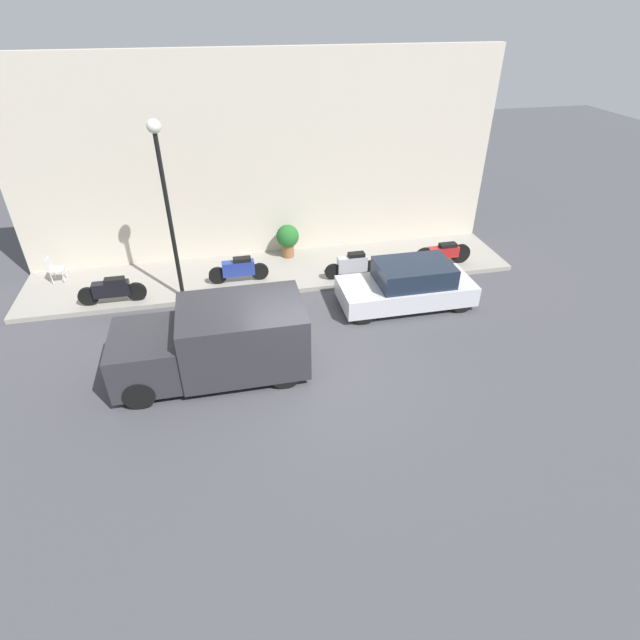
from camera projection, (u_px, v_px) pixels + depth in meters
name	position (u px, v px, depth m)	size (l,w,h in m)	color
ground_plane	(304.00, 373.00, 12.29)	(60.00, 60.00, 0.00)	#47474C
sidewalk	(274.00, 272.00, 16.63)	(2.88, 15.73, 0.15)	gray
building_facade	(263.00, 161.00, 16.17)	(0.30, 15.73, 6.59)	beige
parked_car	(408.00, 285.00, 14.70)	(1.70, 3.94, 1.34)	silver
delivery_van	(214.00, 341.00, 11.84)	(2.03, 4.51, 1.80)	#2D2D33
motorcycle_red	(443.00, 253.00, 16.69)	(0.30, 1.97, 0.76)	#B21E1E
scooter_silver	(352.00, 265.00, 15.93)	(0.30, 1.78, 0.84)	#B7B7BF
motorcycle_blue	(239.00, 269.00, 15.70)	(0.30, 1.88, 0.81)	navy
motorcycle_black	(112.00, 290.00, 14.60)	(0.30, 1.93, 0.79)	black
streetlamp	(164.00, 185.00, 13.24)	(0.36, 0.36, 5.11)	black
potted_plant	(288.00, 238.00, 17.08)	(0.78, 0.78, 1.14)	brown
cafe_chair	(54.00, 268.00, 15.66)	(0.40, 0.40, 0.82)	silver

